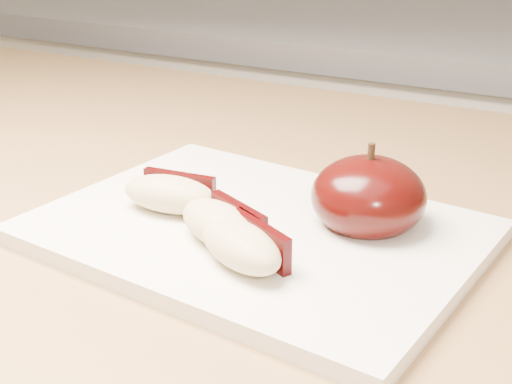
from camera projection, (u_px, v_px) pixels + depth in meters
The scene contains 6 objects.
back_cabinet at pixel (474, 280), 1.32m from camera, with size 2.40×0.62×0.94m.
cutting_board at pixel (256, 231), 0.52m from camera, with size 0.31×0.23×0.01m, color white.
apple_half at pixel (368, 197), 0.51m from camera, with size 0.09×0.09×0.07m.
apple_wedge_a at pixel (171, 193), 0.53m from camera, with size 0.08×0.04×0.03m.
apple_wedge_b at pixel (222, 224), 0.48m from camera, with size 0.08×0.06×0.03m.
apple_wedge_c at pixel (243, 245), 0.45m from camera, with size 0.08×0.07×0.03m.
Camera 1 is at (0.20, -0.01, 1.13)m, focal length 50.00 mm.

